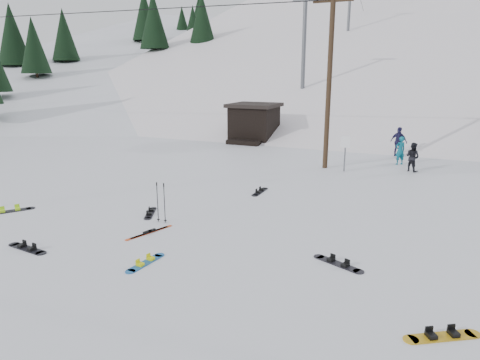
% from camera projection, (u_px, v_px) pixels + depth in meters
% --- Properties ---
extents(ground, '(200.00, 200.00, 0.00)m').
position_uv_depth(ground, '(129.00, 266.00, 11.47)').
color(ground, white).
rests_on(ground, ground).
extents(ski_slope, '(60.00, 85.24, 65.97)m').
position_uv_depth(ski_slope, '(372.00, 190.00, 63.04)').
color(ski_slope, white).
rests_on(ski_slope, ground).
extents(ridge_left, '(47.54, 95.03, 58.38)m').
position_uv_depth(ridge_left, '(143.00, 170.00, 70.90)').
color(ridge_left, white).
rests_on(ridge_left, ground).
extents(treeline_left, '(20.00, 64.00, 10.00)m').
position_uv_depth(treeline_left, '(115.00, 108.00, 60.31)').
color(treeline_left, black).
rests_on(treeline_left, ground).
extents(treeline_crest, '(50.00, 6.00, 10.00)m').
position_uv_depth(treeline_crest, '(397.00, 96.00, 87.45)').
color(treeline_crest, black).
rests_on(treeline_crest, ski_slope).
extents(utility_pole, '(2.00, 0.26, 9.00)m').
position_uv_depth(utility_pole, '(329.00, 79.00, 21.88)').
color(utility_pole, '#3A2819').
rests_on(utility_pole, ground).
extents(trail_sign, '(0.50, 0.09, 1.85)m').
position_uv_depth(trail_sign, '(345.00, 147.00, 21.92)').
color(trail_sign, '#595B60').
rests_on(trail_sign, ground).
extents(lift_hut, '(3.40, 4.10, 2.75)m').
position_uv_depth(lift_hut, '(254.00, 122.00, 31.61)').
color(lift_hut, black).
rests_on(lift_hut, ground).
extents(lift_tower_near, '(2.20, 0.36, 8.00)m').
position_uv_depth(lift_tower_near, '(304.00, 38.00, 37.61)').
color(lift_tower_near, '#595B60').
rests_on(lift_tower_near, ski_slope).
extents(hero_snowboard, '(0.38, 1.44, 0.10)m').
position_uv_depth(hero_snowboard, '(145.00, 262.00, 11.60)').
color(hero_snowboard, '#1A61AB').
rests_on(hero_snowboard, ground).
extents(hero_skis, '(0.65, 1.73, 0.09)m').
position_uv_depth(hero_skis, '(149.00, 232.00, 13.78)').
color(hero_skis, '#B93C12').
rests_on(hero_skis, ground).
extents(ski_poles, '(0.39, 0.10, 1.40)m').
position_uv_depth(ski_poles, '(161.00, 202.00, 14.62)').
color(ski_poles, black).
rests_on(ski_poles, ground).
extents(board_scatter_a, '(1.57, 0.43, 0.11)m').
position_uv_depth(board_scatter_a, '(27.00, 248.00, 12.53)').
color(board_scatter_a, black).
rests_on(board_scatter_a, ground).
extents(board_scatter_b, '(0.78, 1.32, 0.10)m').
position_uv_depth(board_scatter_b, '(150.00, 213.00, 15.64)').
color(board_scatter_b, black).
rests_on(board_scatter_b, ground).
extents(board_scatter_c, '(1.09, 1.46, 0.12)m').
position_uv_depth(board_scatter_c, '(10.00, 211.00, 15.86)').
color(board_scatter_c, black).
rests_on(board_scatter_c, ground).
extents(board_scatter_d, '(1.46, 0.77, 0.11)m').
position_uv_depth(board_scatter_d, '(338.00, 263.00, 11.54)').
color(board_scatter_d, black).
rests_on(board_scatter_d, ground).
extents(board_scatter_e, '(1.41, 1.01, 0.11)m').
position_uv_depth(board_scatter_e, '(442.00, 336.00, 8.38)').
color(board_scatter_e, gold).
rests_on(board_scatter_e, ground).
extents(board_scatter_f, '(0.29, 1.47, 0.10)m').
position_uv_depth(board_scatter_f, '(260.00, 192.00, 18.41)').
color(board_scatter_f, black).
rests_on(board_scatter_f, ground).
extents(skier_teal, '(0.69, 0.64, 1.57)m').
position_uv_depth(skier_teal, '(400.00, 151.00, 23.64)').
color(skier_teal, '#0B5D72').
rests_on(skier_teal, ground).
extents(skier_dark, '(0.92, 0.86, 1.51)m').
position_uv_depth(skier_dark, '(412.00, 157.00, 22.07)').
color(skier_dark, black).
rests_on(skier_dark, ground).
extents(skier_navy, '(1.13, 0.81, 1.79)m').
position_uv_depth(skier_navy, '(399.00, 142.00, 25.89)').
color(skier_navy, '#1D1A41').
rests_on(skier_navy, ground).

